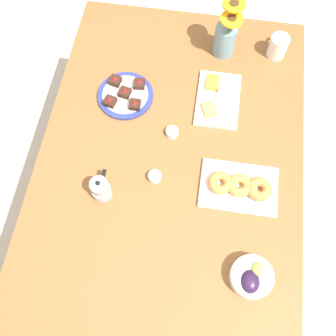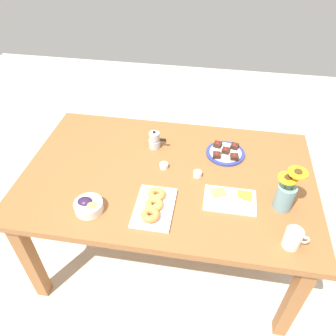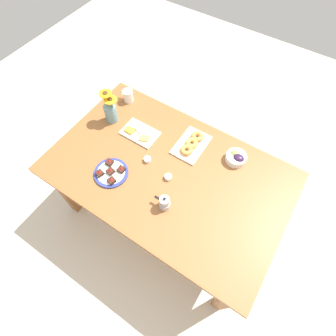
{
  "view_description": "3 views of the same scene",
  "coord_description": "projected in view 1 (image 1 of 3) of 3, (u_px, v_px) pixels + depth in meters",
  "views": [
    {
      "loc": [
        -0.53,
        -0.08,
        2.02
      ],
      "look_at": [
        0.0,
        0.0,
        0.78
      ],
      "focal_mm": 40.0,
      "sensor_mm": 36.0,
      "label": 1
    },
    {
      "loc": [
        0.22,
        -1.31,
        1.96
      ],
      "look_at": [
        0.0,
        0.0,
        0.78
      ],
      "focal_mm": 35.0,
      "sensor_mm": 36.0,
      "label": 2
    },
    {
      "loc": [
        -0.48,
        0.73,
        2.25
      ],
      "look_at": [
        0.0,
        0.0,
        0.78
      ],
      "focal_mm": 28.0,
      "sensor_mm": 36.0,
      "label": 3
    }
  ],
  "objects": [
    {
      "name": "croissant_platter",
      "position": [
        240.0,
        187.0,
        1.35
      ],
      "size": [
        0.19,
        0.28,
        0.05
      ],
      "color": "white",
      "rests_on": "dining_table"
    },
    {
      "name": "grape_bowl",
      "position": [
        251.0,
        277.0,
        1.21
      ],
      "size": [
        0.14,
        0.14,
        0.07
      ],
      "color": "white",
      "rests_on": "dining_table"
    },
    {
      "name": "dining_table",
      "position": [
        168.0,
        181.0,
        1.47
      ],
      "size": [
        1.6,
        1.0,
        0.74
      ],
      "color": "brown",
      "rests_on": "ground_plane"
    },
    {
      "name": "ground_plane",
      "position": [
        168.0,
        224.0,
        2.07
      ],
      "size": [
        6.0,
        6.0,
        0.0
      ],
      "primitive_type": "plane",
      "color": "beige"
    },
    {
      "name": "coffee_mug",
      "position": [
        278.0,
        46.0,
        1.57
      ],
      "size": [
        0.11,
        0.08,
        0.1
      ],
      "color": "white",
      "rests_on": "dining_table"
    },
    {
      "name": "dessert_plate",
      "position": [
        125.0,
        95.0,
        1.52
      ],
      "size": [
        0.23,
        0.23,
        0.05
      ],
      "color": "navy",
      "rests_on": "dining_table"
    },
    {
      "name": "moka_pot",
      "position": [
        101.0,
        189.0,
        1.31
      ],
      "size": [
        0.11,
        0.07,
        0.12
      ],
      "color": "#B7B7BC",
      "rests_on": "dining_table"
    },
    {
      "name": "cheese_platter",
      "position": [
        217.0,
        98.0,
        1.51
      ],
      "size": [
        0.26,
        0.17,
        0.03
      ],
      "color": "white",
      "rests_on": "dining_table"
    },
    {
      "name": "flower_vase",
      "position": [
        225.0,
        37.0,
        1.54
      ],
      "size": [
        0.12,
        0.1,
        0.25
      ],
      "color": "#6B939E",
      "rests_on": "dining_table"
    },
    {
      "name": "jam_cup_berry",
      "position": [
        155.0,
        177.0,
        1.37
      ],
      "size": [
        0.05,
        0.05,
        0.03
      ],
      "color": "white",
      "rests_on": "dining_table"
    },
    {
      "name": "jam_cup_honey",
      "position": [
        172.0,
        132.0,
        1.44
      ],
      "size": [
        0.05,
        0.05,
        0.03
      ],
      "color": "white",
      "rests_on": "dining_table"
    }
  ]
}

